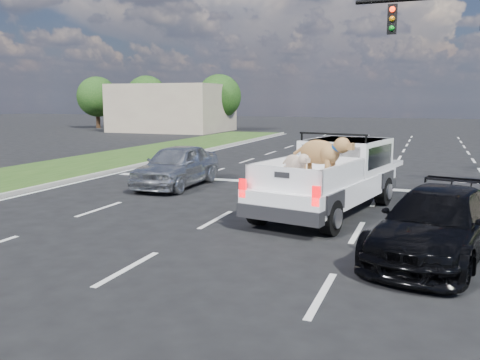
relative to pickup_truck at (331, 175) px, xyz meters
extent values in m
plane|color=black|center=(-0.77, -5.90, -1.00)|extent=(160.00, 160.00, 0.00)
cube|color=silver|center=(-6.02, 0.10, -1.00)|extent=(0.12, 60.00, 0.01)
cube|color=silver|center=(-2.52, 0.10, -1.00)|extent=(0.12, 60.00, 0.01)
cube|color=silver|center=(0.98, 0.10, -1.00)|extent=(0.12, 60.00, 0.01)
cube|color=silver|center=(-9.57, 0.10, -1.00)|extent=(0.15, 60.00, 0.01)
cube|color=silver|center=(-0.77, 4.10, -1.00)|extent=(17.00, 0.45, 0.01)
cube|color=#9A978D|center=(-9.82, 0.10, -0.93)|extent=(0.15, 60.00, 0.14)
cube|color=black|center=(1.03, 4.60, 4.60)|extent=(0.30, 0.18, 0.95)
sphere|color=red|center=(1.03, 4.49, 4.90)|extent=(0.18, 0.18, 0.18)
cube|color=tan|center=(-20.77, 30.10, 1.20)|extent=(10.00, 8.00, 4.40)
cylinder|color=#332114|center=(-30.77, 32.10, 0.08)|extent=(0.44, 0.44, 2.16)
sphere|color=#12370F|center=(-30.77, 32.10, 2.30)|extent=(4.20, 4.20, 4.20)
cylinder|color=#332114|center=(-24.77, 32.10, 0.08)|extent=(0.44, 0.44, 2.16)
sphere|color=#12370F|center=(-24.77, 32.10, 2.30)|extent=(4.20, 4.20, 4.20)
cylinder|color=#332114|center=(-16.77, 32.10, 0.08)|extent=(0.44, 0.44, 2.16)
sphere|color=#12370F|center=(-16.77, 32.10, 2.30)|extent=(4.20, 4.20, 4.20)
cylinder|color=black|center=(-1.36, -1.98, -0.60)|extent=(0.45, 0.85, 0.80)
cylinder|color=black|center=(0.44, -2.35, -0.60)|extent=(0.45, 0.85, 0.80)
cylinder|color=black|center=(-0.56, 1.86, -0.60)|extent=(0.45, 0.85, 0.80)
cylinder|color=black|center=(1.24, 1.48, -0.60)|extent=(0.45, 0.85, 0.80)
cube|color=white|center=(-0.05, -0.20, -0.30)|extent=(3.11, 5.90, 0.55)
cube|color=white|center=(0.22, 1.10, 0.43)|extent=(2.40, 2.78, 0.91)
cube|color=black|center=(-0.03, -0.08, 0.46)|extent=(1.61, 0.37, 0.66)
cylinder|color=black|center=(0.00, 0.06, 1.09)|extent=(1.87, 0.44, 0.05)
cube|color=black|center=(-0.31, -1.41, -0.06)|extent=(2.39, 3.03, 0.06)
cube|color=white|center=(-1.19, -1.23, 0.25)|extent=(0.63, 2.66, 0.55)
cube|color=white|center=(0.57, -1.60, 0.25)|extent=(0.63, 2.66, 0.55)
cube|color=white|center=(-0.57, -2.69, 0.25)|extent=(1.86, 0.47, 0.55)
cube|color=red|center=(-1.50, -2.73, 0.00)|extent=(0.18, 0.10, 0.42)
cube|color=red|center=(0.26, -3.09, 0.00)|extent=(0.18, 0.10, 0.42)
cube|color=black|center=(-0.60, -2.84, -0.49)|extent=(2.05, 0.73, 0.32)
imported|color=silver|center=(-5.77, 2.23, -0.27)|extent=(1.80, 4.33, 1.47)
imported|color=black|center=(2.62, -3.27, -0.35)|extent=(2.87, 4.82, 1.31)
camera|label=1|loc=(2.42, -13.34, 1.98)|focal=38.00mm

